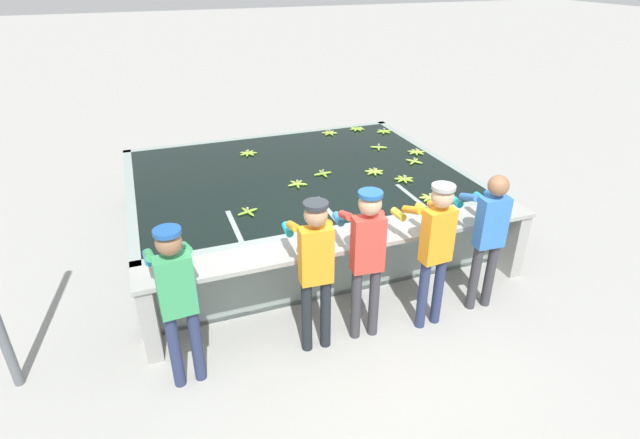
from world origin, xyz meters
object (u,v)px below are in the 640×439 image
worker_4 (488,230)px  banana_bunch_floating_2 (374,172)px  banana_bunch_floating_7 (414,161)px  knife_0 (444,215)px  banana_bunch_floating_6 (379,147)px  banana_bunch_floating_9 (416,152)px  worker_2 (366,251)px  banana_bunch_floating_3 (430,198)px  worker_0 (177,293)px  banana_bunch_floating_1 (357,129)px  banana_bunch_floating_0 (297,184)px  banana_bunch_floating_8 (248,153)px  banana_bunch_floating_4 (329,133)px  banana_bunch_floating_10 (248,212)px  worker_3 (435,242)px  worker_1 (315,262)px  banana_bunch_floating_11 (323,174)px  banana_bunch_floating_12 (384,131)px  banana_bunch_floating_5 (404,179)px

worker_4 → banana_bunch_floating_2: (-0.36, 2.13, -0.07)m
banana_bunch_floating_7 → knife_0: size_ratio=0.90×
banana_bunch_floating_6 → banana_bunch_floating_9: same height
worker_2 → banana_bunch_floating_3: (1.40, 1.08, -0.12)m
worker_0 → banana_bunch_floating_1: (3.59, 4.12, -0.09)m
banana_bunch_floating_0 → banana_bunch_floating_8: same height
banana_bunch_floating_4 → banana_bunch_floating_10: (-2.05, -2.53, 0.00)m
worker_3 → banana_bunch_floating_6: (0.90, 3.13, -0.11)m
worker_0 → banana_bunch_floating_6: bearing=41.3°
banana_bunch_floating_3 → banana_bunch_floating_9: bearing=65.8°
banana_bunch_floating_0 → banana_bunch_floating_1: 2.66m
worker_3 → banana_bunch_floating_7: bearing=64.7°
worker_4 → banana_bunch_floating_6: worker_4 is taller
banana_bunch_floating_3 → banana_bunch_floating_2: bearing=105.2°
banana_bunch_floating_2 → banana_bunch_floating_3: bearing=-74.8°
worker_0 → worker_4: worker_0 is taller
worker_1 → knife_0: (1.86, 0.61, -0.11)m
worker_3 → banana_bunch_floating_11: 2.42m
worker_1 → banana_bunch_floating_6: bearing=54.3°
banana_bunch_floating_1 → banana_bunch_floating_6: size_ratio=1.05×
banana_bunch_floating_0 → banana_bunch_floating_4: bearing=57.7°
worker_3 → banana_bunch_floating_12: (1.36, 3.86, -0.11)m
worker_4 → worker_0: bearing=-179.4°
banana_bunch_floating_1 → banana_bunch_floating_4: same height
worker_3 → banana_bunch_floating_8: size_ratio=6.05×
banana_bunch_floating_1 → banana_bunch_floating_9: 1.49m
worker_4 → banana_bunch_floating_8: bearing=118.3°
banana_bunch_floating_5 → banana_bunch_floating_11: (-0.99, 0.58, 0.00)m
banana_bunch_floating_11 → banana_bunch_floating_9: bearing=10.7°
banana_bunch_floating_5 → banana_bunch_floating_10: bearing=-174.0°
worker_1 → banana_bunch_floating_7: bearing=43.5°
worker_3 → banana_bunch_floating_11: size_ratio=6.03×
worker_2 → banana_bunch_floating_10: 1.74m
worker_2 → banana_bunch_floating_11: worker_2 is taller
banana_bunch_floating_4 → knife_0: bearing=-87.6°
banana_bunch_floating_6 → banana_bunch_floating_10: size_ratio=0.97×
worker_2 → banana_bunch_floating_3: bearing=37.6°
worker_4 → worker_3: bearing=-173.9°
worker_2 → banana_bunch_floating_7: (1.87, 2.29, -0.12)m
banana_bunch_floating_11 → banana_bunch_floating_12: bearing=40.6°
banana_bunch_floating_6 → banana_bunch_floating_11: 1.45m
banana_bunch_floating_5 → banana_bunch_floating_8: 2.53m
banana_bunch_floating_1 → banana_bunch_floating_12: (0.39, -0.30, 0.00)m
worker_3 → banana_bunch_floating_2: worker_3 is taller
banana_bunch_floating_2 → banana_bunch_floating_11: size_ratio=0.99×
banana_bunch_floating_0 → banana_bunch_floating_3: (1.46, -1.01, -0.00)m
worker_1 → banana_bunch_floating_12: (2.66, 3.78, -0.10)m
banana_bunch_floating_1 → banana_bunch_floating_8: size_ratio=1.00×
worker_0 → banana_bunch_floating_4: 5.07m
banana_bunch_floating_0 → banana_bunch_floating_7: 1.93m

